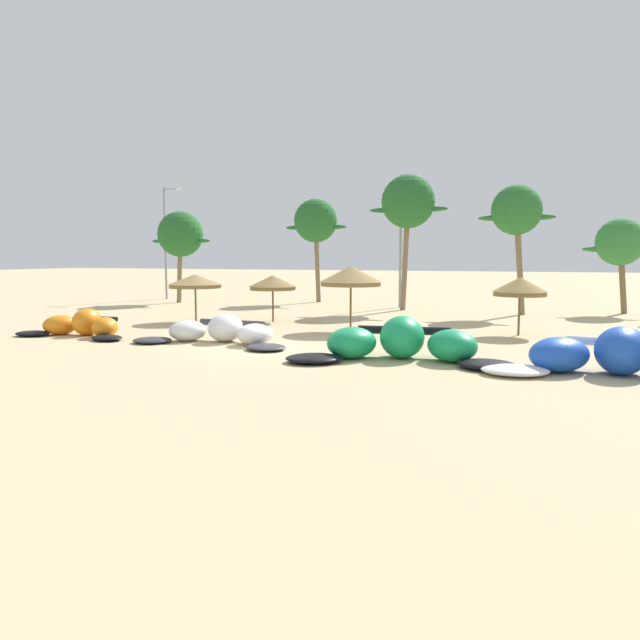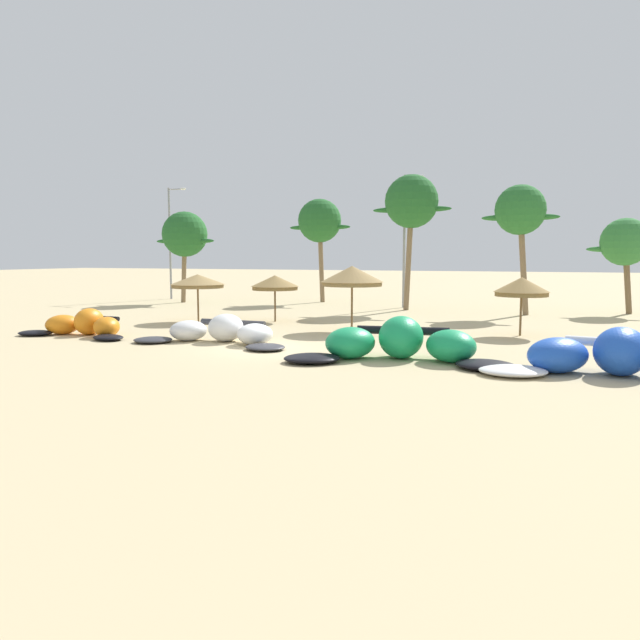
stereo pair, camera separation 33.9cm
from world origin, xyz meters
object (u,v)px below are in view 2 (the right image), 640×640
Objects in this scene: palm_leftmost at (185,235)px; beach_umbrella_near_van at (198,281)px; kite_left at (221,332)px; beach_umbrella_outermost at (522,287)px; palm_left at (320,222)px; lamppost_west at (171,237)px; kite_far_left at (84,325)px; kite_left_of_center at (400,344)px; palm_left_of_gap at (412,203)px; lamppost_west_center at (406,235)px; palm_center_right at (625,243)px; palm_center_left at (520,211)px; kite_center at (620,359)px; beach_umbrella_near_palms at (352,276)px; beach_umbrella_middle at (275,283)px.

beach_umbrella_near_van is at bearing -53.28° from palm_leftmost.
kite_left is 13.73m from beach_umbrella_outermost.
lamppost_west reaches higher than palm_left.
kite_left_of_center is at bearing -4.27° from kite_far_left.
palm_left_of_gap is at bearing -28.67° from palm_left.
beach_umbrella_outermost reaches higher than beach_umbrella_near_van.
palm_leftmost is 17.34m from lamppost_west_center.
kite_far_left is at bearing -158.31° from beach_umbrella_outermost.
kite_left is at bearing -78.50° from palm_left.
palm_center_right is (22.46, 14.02, 2.22)m from beach_umbrella_near_van.
lamppost_west_center reaches higher than kite_left_of_center.
kite_left is at bearing -121.50° from palm_center_left.
kite_left_of_center is 24.24m from palm_center_right.
palm_center_left is at bearing 102.22° from kite_center.
palm_left is (2.40, 23.23, 5.89)m from kite_far_left.
lamppost_west_center reaches higher than beach_umbrella_near_palms.
kite_left is 8.92m from beach_umbrella_near_van.
lamppost_west_center is (17.25, 1.67, -0.16)m from palm_leftmost.
palm_left is (0.87, 16.15, 4.09)m from beach_umbrella_near_van.
beach_umbrella_near_van is 0.32× the size of lamppost_west.
kite_far_left is at bearing -177.40° from kite_left.
kite_left is 2.44× the size of beach_umbrella_near_van.
kite_far_left is 0.75× the size of kite_left_of_center.
palm_left is at bearing 151.33° from palm_left_of_gap.
beach_umbrella_outermost is 23.05m from palm_left.
kite_far_left is 7.47m from beach_umbrella_near_van.
palm_left_of_gap is (-11.23, 20.35, 6.63)m from kite_center.
palm_center_right is (13.14, 2.49, -2.72)m from palm_left_of_gap.
kite_left is 0.91× the size of palm_left.
beach_umbrella_near_van is 19.35m from lamppost_west.
lamppost_west is (-3.39, 2.99, -0.07)m from palm_leftmost.
palm_leftmost reaches higher than beach_umbrella_middle.
palm_center_left is at bearing 59.30° from beach_umbrella_near_palms.
palm_center_left is 7.20m from palm_center_right.
beach_umbrella_near_van is 26.56m from palm_center_right.
palm_leftmost reaches higher than palm_center_right.
palm_center_right is 0.65× the size of lamppost_west_center.
palm_left_of_gap is 1.50× the size of palm_center_right.
kite_left_of_center is at bearing -76.63° from lamppost_west_center.
kite_center is at bearing -4.49° from kite_far_left.
beach_umbrella_outermost is 14.52m from palm_left_of_gap.
beach_umbrella_near_van is at bearing -148.02° from palm_center_right.
kite_left_of_center is 0.89× the size of palm_left_of_gap.
kite_center is 13.88m from beach_umbrella_near_palms.
palm_center_right is 14.00m from lamppost_west_center.
beach_umbrella_middle is 13.23m from beach_umbrella_outermost.
lamppost_west_center is (7.62, -2.71, -1.21)m from palm_left.
beach_umbrella_middle is at bearing -143.32° from palm_center_left.
lamppost_west reaches higher than palm_center_right.
palm_leftmost is 25.11m from palm_center_left.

